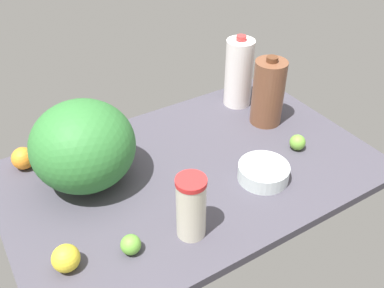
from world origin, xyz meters
The scene contains 10 objects.
countertop centered at (0.00, 0.00, 1.50)cm, with size 120.00×76.00×3.00cm, color #423F4A.
mixing_bowl centered at (16.62, -16.06, 5.56)cm, with size 16.20×16.20×5.12cm, color silver.
watermelon centered at (-30.73, 12.27, 16.64)cm, with size 31.48×31.48×27.27cm, color #317634.
tumbler_cup centered at (-14.65, -23.23, 12.76)cm, with size 8.26×8.26×19.45cm.
chocolate_milk_jug centered at (38.38, 9.28, 15.46)cm, with size 11.61×11.61×26.50cm.
milk_jug centered at (37.24, 25.68, 16.51)cm, with size 10.78×10.78×28.58cm.
lime_near_front centered at (36.58, -10.11, 5.75)cm, with size 5.49×5.49×5.49cm, color #6DAA3A.
orange_far_back centered at (-46.37, 29.47, 6.70)cm, with size 7.39×7.39×7.39cm, color orange.
lime_by_jug centered at (-31.58, -20.64, 5.74)cm, with size 5.48×5.48×5.48cm, color #64A839.
lemon_loose centered at (-47.51, -16.74, 6.60)cm, with size 7.20×7.20×7.20cm, color yellow.
Camera 1 is at (-56.65, -91.57, 93.56)cm, focal length 40.00 mm.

